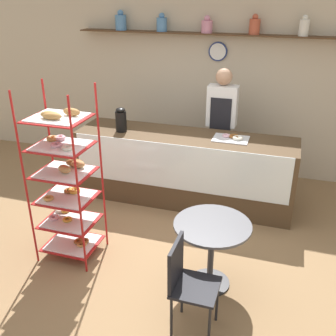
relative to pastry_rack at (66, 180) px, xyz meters
name	(u,v)px	position (x,y,z in m)	size (l,w,h in m)	color
ground_plane	(158,246)	(0.87, 0.39, -0.91)	(14.00, 14.00, 0.00)	olive
back_wall	(206,84)	(0.87, 2.79, 0.46)	(10.00, 0.30, 2.70)	beige
display_counter	(184,168)	(0.87, 1.55, -0.43)	(2.93, 0.74, 0.96)	#4C3823
pastry_rack	(66,180)	(0.00, 0.00, 0.00)	(0.62, 0.53, 1.90)	#A51919
person_worker	(221,125)	(1.25, 2.09, 0.06)	(0.41, 0.23, 1.76)	#282833
cafe_table	(212,239)	(1.58, -0.05, -0.37)	(0.74, 0.74, 0.71)	#262628
cafe_chair	(186,278)	(1.49, -0.67, -0.37)	(0.38, 0.38, 0.88)	black
coffee_carafe	(121,120)	(0.00, 1.45, 0.21)	(0.15, 0.15, 0.33)	black
donut_tray_counter	(232,138)	(1.49, 1.59, 0.07)	(0.45, 0.32, 0.05)	silver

